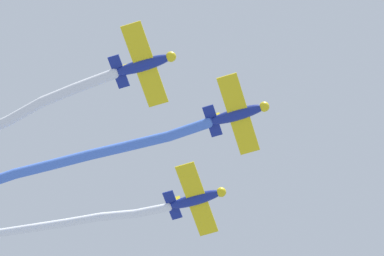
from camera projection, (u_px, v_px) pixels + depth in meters
airplane_lead at (238, 114)px, 60.53m from camera, size 5.18×6.90×1.71m
smoke_trail_lead at (54, 166)px, 61.06m from camera, size 25.52×2.86×3.32m
airplane_left_wing at (197, 199)px, 63.68m from camera, size 5.19×6.91×1.71m
smoke_trail_left_wing at (49, 225)px, 65.17m from camera, size 21.16×1.05×1.91m
airplane_right_wing at (144, 64)px, 59.15m from camera, size 5.18×6.90×1.71m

